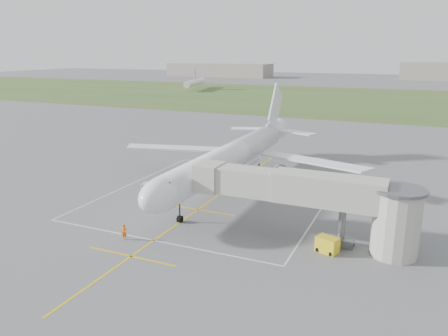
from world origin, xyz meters
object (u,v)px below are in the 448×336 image
at_px(jet_bridge, 320,199).
at_px(gpu_unit, 327,245).
at_px(airliner, 232,157).
at_px(ramp_worker_wing, 186,175).
at_px(ramp_worker_nose, 124,232).
at_px(baggage_cart, 151,189).

height_order(jet_bridge, gpu_unit, jet_bridge).
bearing_deg(jet_bridge, airliner, 137.81).
bearing_deg(ramp_worker_wing, airliner, -157.18).
xyz_separation_m(jet_bridge, ramp_worker_wing, (-22.92, 13.66, -3.81)).
relative_size(airliner, jet_bridge, 2.00).
distance_m(gpu_unit, ramp_worker_wing, 28.80).
relative_size(airliner, gpu_unit, 19.60).
bearing_deg(ramp_worker_nose, jet_bridge, 8.70).
relative_size(airliner, baggage_cart, 18.13).
bearing_deg(baggage_cart, airliner, 36.58).
height_order(jet_bridge, ramp_worker_wing, jet_bridge).
bearing_deg(gpu_unit, ramp_worker_wing, 165.05).
relative_size(gpu_unit, baggage_cart, 0.92).
bearing_deg(ramp_worker_nose, baggage_cart, 98.72).
distance_m(airliner, ramp_worker_wing, 8.01).
bearing_deg(gpu_unit, jet_bridge, 141.83).
xyz_separation_m(airliner, jet_bridge, (15.72, -14.25, 0.35)).
bearing_deg(ramp_worker_nose, airliner, 68.95).
distance_m(airliner, jet_bridge, 21.22).
distance_m(jet_bridge, baggage_cart, 25.13).
xyz_separation_m(gpu_unit, baggage_cart, (-25.42, 7.80, 0.09)).
bearing_deg(ramp_worker_nose, ramp_worker_wing, 87.96).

